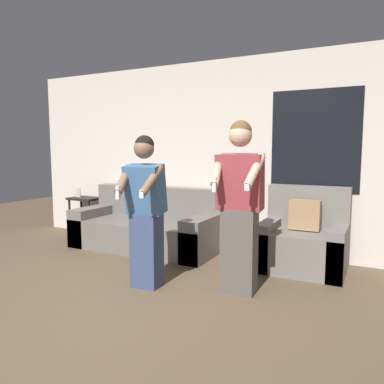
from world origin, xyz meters
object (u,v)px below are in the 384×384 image
armchair (304,242)px  side_table (85,204)px  couch (148,228)px  person_left (145,211)px  person_right (239,207)px

armchair → side_table: (-3.67, 0.21, 0.19)m
couch → person_left: size_ratio=1.36×
side_table → person_right: person_right is taller
person_right → side_table: bearing=158.3°
person_left → person_right: size_ratio=0.92×
person_left → person_right: bearing=17.3°
armchair → couch: bearing=-179.1°
armchair → side_table: 3.68m
couch → side_table: 1.48m
couch → person_right: (1.79, -1.04, 0.58)m
couch → person_left: 1.66m
couch → person_right: person_right is taller
person_left → side_table: bearing=145.7°
couch → armchair: armchair is taller
couch → armchair: (2.23, 0.04, 0.04)m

